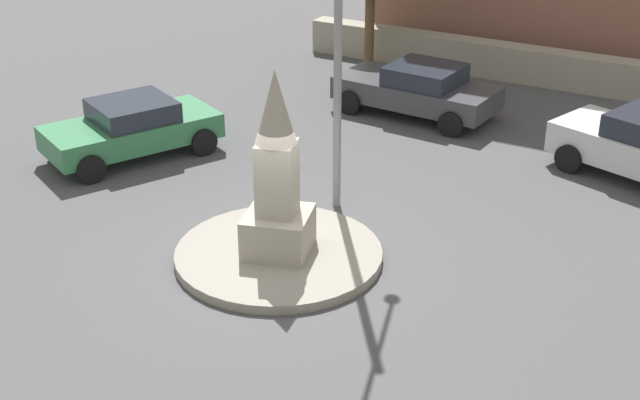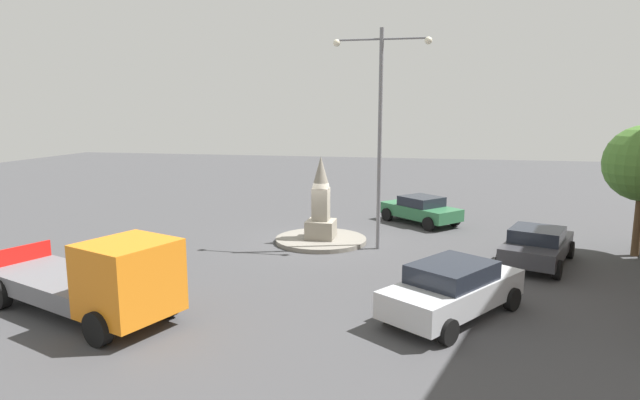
# 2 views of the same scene
# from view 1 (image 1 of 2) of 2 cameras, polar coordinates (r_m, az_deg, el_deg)

# --- Properties ---
(ground_plane) EXTENTS (80.00, 80.00, 0.00)m
(ground_plane) POSITION_cam_1_polar(r_m,az_deg,el_deg) (16.09, -2.70, -3.83)
(ground_plane) COLOR #424244
(traffic_island) EXTENTS (3.80, 3.80, 0.17)m
(traffic_island) POSITION_cam_1_polar(r_m,az_deg,el_deg) (16.04, -2.70, -3.56)
(traffic_island) COLOR gray
(traffic_island) RESTS_ON ground
(monument) EXTENTS (1.15, 1.15, 3.42)m
(monument) POSITION_cam_1_polar(r_m,az_deg,el_deg) (15.38, -2.81, 1.21)
(monument) COLOR gray
(monument) RESTS_ON traffic_island
(car_dark_grey_passing) EXTENTS (3.16, 4.52, 1.36)m
(car_dark_grey_passing) POSITION_cam_1_polar(r_m,az_deg,el_deg) (22.94, 6.40, 7.19)
(car_dark_grey_passing) COLOR #38383D
(car_dark_grey_passing) RESTS_ON ground
(car_green_approaching) EXTENTS (4.08, 3.93, 1.33)m
(car_green_approaching) POSITION_cam_1_polar(r_m,az_deg,el_deg) (20.66, -12.13, 4.63)
(car_green_approaching) COLOR #2D6B42
(car_green_approaching) RESTS_ON ground
(stone_boundary_wall) EXTENTS (4.25, 12.12, 1.01)m
(stone_boundary_wall) POSITION_cam_1_polar(r_m,az_deg,el_deg) (26.42, 11.83, 8.84)
(stone_boundary_wall) COLOR gray
(stone_boundary_wall) RESTS_ON ground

